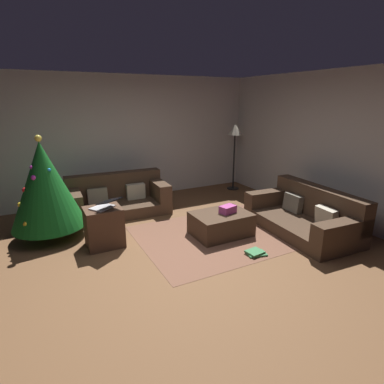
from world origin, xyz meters
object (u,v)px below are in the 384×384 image
(ottoman, at_px, (221,224))
(gift_box, at_px, (228,209))
(couch_right, at_px, (306,215))
(couch_left, at_px, (118,198))
(laptop, at_px, (105,205))
(book_stack, at_px, (256,253))
(tv_remote, at_px, (226,209))
(corner_lamp, at_px, (235,135))
(side_table, at_px, (104,227))
(christmas_tree, at_px, (45,185))

(ottoman, distance_m, gift_box, 0.26)
(couch_right, relative_size, gift_box, 7.67)
(couch_left, relative_size, ottoman, 2.07)
(couch_left, height_order, ottoman, couch_left)
(ottoman, bearing_deg, couch_right, -20.80)
(laptop, bearing_deg, book_stack, -34.58)
(tv_remote, relative_size, corner_lamp, 0.10)
(tv_remote, height_order, side_table, side_table)
(side_table, bearing_deg, corner_lamp, 25.43)
(gift_box, relative_size, corner_lamp, 0.16)
(corner_lamp, bearing_deg, laptop, -153.74)
(gift_box, relative_size, laptop, 0.52)
(book_stack, bearing_deg, gift_box, 87.34)
(couch_right, bearing_deg, side_table, 76.52)
(book_stack, bearing_deg, tv_remote, 84.13)
(couch_left, distance_m, book_stack, 2.91)
(ottoman, bearing_deg, side_table, 165.06)
(tv_remote, height_order, book_stack, tv_remote)
(couch_right, distance_m, laptop, 3.21)
(gift_box, bearing_deg, side_table, 164.87)
(gift_box, distance_m, christmas_tree, 2.84)
(gift_box, bearing_deg, tv_remote, 68.10)
(laptop, bearing_deg, couch_left, 69.39)
(couch_right, xyz_separation_m, laptop, (-3.05, 0.93, 0.39))
(couch_right, distance_m, ottoman, 1.43)
(couch_left, relative_size, gift_box, 7.39)
(couch_left, relative_size, book_stack, 6.15)
(laptop, bearing_deg, couch_right, -16.89)
(couch_left, bearing_deg, gift_box, 127.72)
(side_table, bearing_deg, book_stack, -35.13)
(tv_remote, relative_size, laptop, 0.33)
(tv_remote, relative_size, side_table, 0.27)
(couch_left, xyz_separation_m, tv_remote, (1.36, -1.68, 0.09))
(gift_box, xyz_separation_m, side_table, (-1.85, 0.50, -0.13))
(book_stack, bearing_deg, side_table, 144.87)
(christmas_tree, bearing_deg, couch_right, -23.95)
(ottoman, relative_size, laptop, 1.85)
(tv_remote, xyz_separation_m, christmas_tree, (-2.60, 1.06, 0.48))
(ottoman, relative_size, corner_lamp, 0.58)
(gift_box, distance_m, book_stack, 0.87)
(couch_right, relative_size, book_stack, 6.39)
(couch_left, bearing_deg, ottoman, 126.07)
(side_table, xyz_separation_m, book_stack, (1.81, -1.27, -0.27))
(ottoman, xyz_separation_m, corner_lamp, (1.71, 2.11, 1.13))
(gift_box, bearing_deg, book_stack, -92.66)
(ottoman, relative_size, side_table, 1.52)
(christmas_tree, relative_size, book_stack, 5.32)
(corner_lamp, bearing_deg, couch_right, -98.08)
(side_table, relative_size, corner_lamp, 0.38)
(couch_left, relative_size, tv_remote, 11.64)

